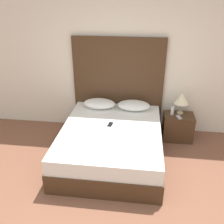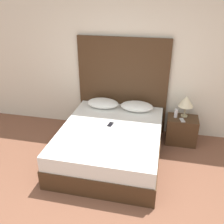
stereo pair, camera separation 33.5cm
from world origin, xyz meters
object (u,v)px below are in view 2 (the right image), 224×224
Objects in this scene: bed at (111,143)px; phone_on_bed at (110,124)px; nightstand at (181,130)px; table_lamp at (186,101)px; phone_on_nightstand at (182,120)px.

phone_on_bed reaches higher than bed.
bed is at bearing -148.00° from nightstand.
bed is 1.38m from nightstand.
phone_on_bed is at bearing -150.71° from table_lamp.
nightstand is at bearing 32.00° from bed.
bed is 1.34m from phone_on_nightstand.
table_lamp is 0.34m from phone_on_nightstand.
nightstand is 3.34× the size of phone_on_nightstand.
table_lamp reaches higher than nightstand.
table_lamp is at bearing 77.92° from phone_on_nightstand.
nightstand is at bearing 26.80° from phone_on_bed.
phone_on_nightstand is (-0.04, -0.17, -0.29)m from table_lamp.
phone_on_bed is 1.29m from phone_on_nightstand.
table_lamp reaches higher than phone_on_nightstand.
nightstand is 1.37× the size of table_lamp.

